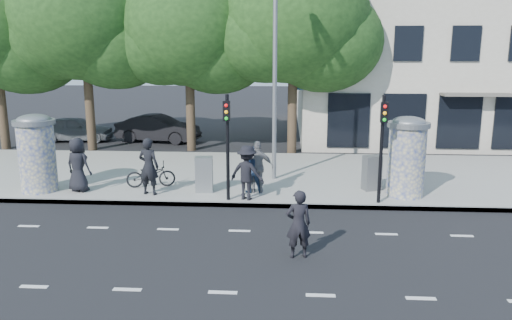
# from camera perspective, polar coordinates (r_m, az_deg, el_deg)

# --- Properties ---
(ground) EXTENTS (120.00, 120.00, 0.00)m
(ground) POSITION_cam_1_polar(r_m,az_deg,el_deg) (12.60, -2.51, -10.33)
(ground) COLOR black
(ground) RESTS_ON ground
(sidewalk) EXTENTS (40.00, 8.00, 0.15)m
(sidewalk) POSITION_cam_1_polar(r_m,az_deg,el_deg) (19.69, -0.20, -1.71)
(sidewalk) COLOR gray
(sidewalk) RESTS_ON ground
(curb) EXTENTS (40.00, 0.10, 0.16)m
(curb) POSITION_cam_1_polar(r_m,az_deg,el_deg) (15.90, -1.15, -5.16)
(curb) COLOR slate
(curb) RESTS_ON ground
(lane_dash_near) EXTENTS (32.00, 0.12, 0.01)m
(lane_dash_near) POSITION_cam_1_polar(r_m,az_deg,el_deg) (10.62, -3.82, -14.87)
(lane_dash_near) COLOR silver
(lane_dash_near) RESTS_ON ground
(lane_dash_far) EXTENTS (32.00, 0.12, 0.01)m
(lane_dash_far) POSITION_cam_1_polar(r_m,az_deg,el_deg) (13.90, -1.89, -8.10)
(lane_dash_far) COLOR silver
(lane_dash_far) RESTS_ON ground
(ad_column_left) EXTENTS (1.36, 1.36, 2.65)m
(ad_column_left) POSITION_cam_1_polar(r_m,az_deg,el_deg) (18.46, -23.78, 0.93)
(ad_column_left) COLOR beige
(ad_column_left) RESTS_ON sidewalk
(ad_column_right) EXTENTS (1.36, 1.36, 2.65)m
(ad_column_right) POSITION_cam_1_polar(r_m,az_deg,el_deg) (17.05, 16.86, 0.58)
(ad_column_right) COLOR beige
(ad_column_right) RESTS_ON sidewalk
(traffic_pole_near) EXTENTS (0.22, 0.31, 3.40)m
(traffic_pole_near) POSITION_cam_1_polar(r_m,az_deg,el_deg) (15.69, -3.30, 2.69)
(traffic_pole_near) COLOR black
(traffic_pole_near) RESTS_ON sidewalk
(traffic_pole_far) EXTENTS (0.22, 0.31, 3.40)m
(traffic_pole_far) POSITION_cam_1_polar(r_m,az_deg,el_deg) (15.85, 14.22, 2.43)
(traffic_pole_far) COLOR black
(traffic_pole_far) RESTS_ON sidewalk
(street_lamp) EXTENTS (0.25, 0.93, 8.00)m
(street_lamp) POSITION_cam_1_polar(r_m,az_deg,el_deg) (18.20, 2.18, 12.14)
(street_lamp) COLOR slate
(street_lamp) RESTS_ON sidewalk
(tree_mid_left) EXTENTS (7.20, 7.20, 9.57)m
(tree_mid_left) POSITION_cam_1_polar(r_m,az_deg,el_deg) (26.02, -19.15, 15.30)
(tree_mid_left) COLOR #38281C
(tree_mid_left) RESTS_ON ground
(tree_near_left) EXTENTS (6.80, 6.80, 8.97)m
(tree_near_left) POSITION_cam_1_polar(r_m,az_deg,el_deg) (24.76, -7.76, 15.03)
(tree_near_left) COLOR #38281C
(tree_near_left) RESTS_ON ground
(tree_center) EXTENTS (7.00, 7.00, 9.30)m
(tree_center) POSITION_cam_1_polar(r_m,az_deg,el_deg) (23.91, 4.32, 15.80)
(tree_center) COLOR #38281C
(tree_center) RESTS_ON ground
(building) EXTENTS (20.30, 15.85, 12.00)m
(building) POSITION_cam_1_polar(r_m,az_deg,el_deg) (33.34, 23.05, 13.34)
(building) COLOR #B6AB98
(building) RESTS_ON ground
(ped_a) EXTENTS (1.04, 0.83, 1.85)m
(ped_a) POSITION_cam_1_polar(r_m,az_deg,el_deg) (17.98, -19.68, -0.52)
(ped_a) COLOR black
(ped_a) RESTS_ON sidewalk
(ped_b) EXTENTS (0.78, 0.60, 1.92)m
(ped_b) POSITION_cam_1_polar(r_m,az_deg,el_deg) (16.94, -12.16, -0.72)
(ped_b) COLOR black
(ped_b) RESTS_ON sidewalk
(ped_c) EXTENTS (0.86, 0.72, 1.59)m
(ped_c) POSITION_cam_1_polar(r_m,az_deg,el_deg) (16.87, -0.53, -1.07)
(ped_c) COLOR navy
(ped_c) RESTS_ON sidewalk
(ped_d) EXTENTS (1.30, 1.00, 1.77)m
(ped_d) POSITION_cam_1_polar(r_m,az_deg,el_deg) (16.03, -1.05, -1.45)
(ped_d) COLOR black
(ped_d) RESTS_ON sidewalk
(ped_e) EXTENTS (1.08, 0.65, 1.78)m
(ped_e) POSITION_cam_1_polar(r_m,az_deg,el_deg) (16.78, 0.21, -0.80)
(ped_e) COLOR slate
(ped_e) RESTS_ON sidewalk
(man_road) EXTENTS (0.68, 0.51, 1.67)m
(man_road) POSITION_cam_1_polar(r_m,az_deg,el_deg) (11.98, 4.87, -7.31)
(man_road) COLOR black
(man_road) RESTS_ON ground
(bicycle) EXTENTS (1.00, 1.79, 0.89)m
(bicycle) POSITION_cam_1_polar(r_m,az_deg,el_deg) (17.97, -11.94, -1.64)
(bicycle) COLOR black
(bicycle) RESTS_ON sidewalk
(cabinet_left) EXTENTS (0.62, 0.47, 1.22)m
(cabinet_left) POSITION_cam_1_polar(r_m,az_deg,el_deg) (17.04, -5.95, -1.64)
(cabinet_left) COLOR gray
(cabinet_left) RESTS_ON sidewalk
(cabinet_right) EXTENTS (0.68, 0.59, 1.20)m
(cabinet_right) POSITION_cam_1_polar(r_m,az_deg,el_deg) (17.63, 13.10, -1.46)
(cabinet_right) COLOR slate
(cabinet_right) RESTS_ON sidewalk
(car_left) EXTENTS (1.87, 4.10, 1.36)m
(car_left) POSITION_cam_1_polar(r_m,az_deg,el_deg) (29.19, -19.91, 3.37)
(car_left) COLOR slate
(car_left) RESTS_ON ground
(car_mid) EXTENTS (2.25, 4.67, 1.47)m
(car_mid) POSITION_cam_1_polar(r_m,az_deg,el_deg) (27.68, -11.12, 3.55)
(car_mid) COLOR black
(car_mid) RESTS_ON ground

